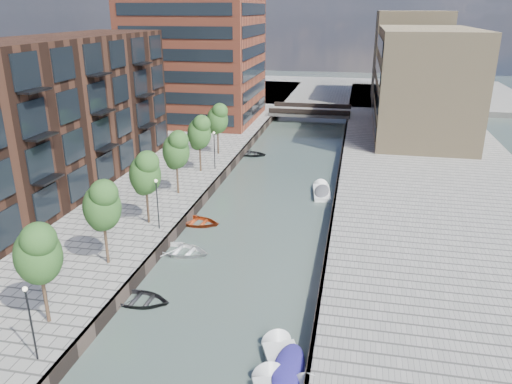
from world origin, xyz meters
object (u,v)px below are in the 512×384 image
(tree_2, at_px, (102,204))
(tree_6, at_px, (217,118))
(sloop_3, at_px, (181,253))
(motorboat_4, at_px, (322,192))
(tree_1, at_px, (38,252))
(tree_4, at_px, (176,149))
(sloop_2, at_px, (196,224))
(tree_3, at_px, (145,172))
(sloop_0, at_px, (139,302))
(tree_5, at_px, (199,132))
(sloop_4, at_px, (250,155))
(car, at_px, (384,118))
(motorboat_3, at_px, (286,367))
(bridge, at_px, (311,112))

(tree_2, height_order, tree_6, same)
(sloop_3, distance_m, motorboat_4, 17.89)
(tree_1, bearing_deg, tree_4, 90.00)
(sloop_2, bearing_deg, tree_2, 167.78)
(tree_3, bearing_deg, tree_2, -90.00)
(motorboat_4, bearing_deg, tree_2, -124.13)
(tree_2, distance_m, sloop_0, 6.88)
(tree_6, xyz_separation_m, sloop_3, (3.69, -23.89, -5.31))
(tree_4, height_order, motorboat_4, tree_4)
(motorboat_4, bearing_deg, tree_3, -136.74)
(motorboat_4, bearing_deg, sloop_3, -121.74)
(tree_5, height_order, sloop_3, tree_5)
(tree_5, relative_size, sloop_4, 1.39)
(tree_3, bearing_deg, tree_6, 90.00)
(motorboat_4, distance_m, car, 30.93)
(car, bearing_deg, sloop_0, -85.97)
(tree_1, xyz_separation_m, sloop_3, (3.69, 11.11, -5.31))
(tree_2, distance_m, motorboat_4, 23.90)
(tree_1, xyz_separation_m, tree_2, (0.00, 7.00, 0.00))
(sloop_4, distance_m, motorboat_4, 15.62)
(tree_1, relative_size, motorboat_4, 1.26)
(sloop_0, relative_size, sloop_4, 0.97)
(motorboat_3, height_order, car, car)
(bridge, bearing_deg, car, -21.55)
(tree_2, distance_m, tree_4, 14.00)
(bridge, height_order, sloop_0, bridge)
(tree_1, distance_m, tree_6, 35.00)
(sloop_3, height_order, car, car)
(tree_6, xyz_separation_m, motorboat_4, (13.10, -8.67, -5.12))
(tree_3, xyz_separation_m, sloop_0, (3.38, -9.78, -5.31))
(sloop_0, bearing_deg, motorboat_3, -111.68)
(sloop_3, height_order, motorboat_3, motorboat_3)
(bridge, xyz_separation_m, sloop_3, (-4.81, -49.89, -1.39))
(sloop_3, xyz_separation_m, car, (16.41, 45.30, 1.72))
(tree_3, height_order, sloop_4, tree_3)
(sloop_2, height_order, sloop_4, sloop_2)
(sloop_2, height_order, car, car)
(tree_5, distance_m, motorboat_3, 31.61)
(sloop_4, bearing_deg, motorboat_4, -135.98)
(tree_5, bearing_deg, motorboat_3, -64.57)
(tree_3, bearing_deg, tree_5, 90.00)
(tree_4, relative_size, sloop_0, 1.43)
(sloop_2, bearing_deg, tree_5, 20.90)
(sloop_0, xyz_separation_m, sloop_3, (0.31, 6.89, 0.00))
(tree_5, bearing_deg, sloop_3, -77.68)
(tree_5, xyz_separation_m, sloop_4, (3.14, 10.36, -5.31))
(bridge, bearing_deg, tree_5, -104.44)
(tree_4, bearing_deg, car, 60.42)
(sloop_2, relative_size, sloop_3, 0.95)
(tree_1, height_order, sloop_4, tree_1)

